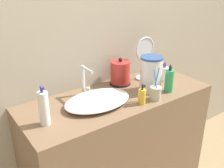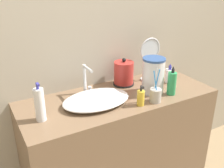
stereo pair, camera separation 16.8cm
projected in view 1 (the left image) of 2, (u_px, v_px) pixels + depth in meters
name	position (u px, v px, depth m)	size (l,w,h in m)	color
wall_back	(95.00, 22.00, 1.77)	(6.00, 0.04, 2.60)	#ADA38E
vanity_counter	(118.00, 148.00, 1.92)	(1.32, 0.51, 0.85)	brown
sink_basin	(98.00, 100.00, 1.63)	(0.44, 0.29, 0.05)	white
faucet	(85.00, 79.00, 1.72)	(0.06, 0.13, 0.20)	silver
electric_kettle	(120.00, 74.00, 1.90)	(0.15, 0.15, 0.20)	black
toothbrush_cup	(155.00, 93.00, 1.68)	(0.07, 0.07, 0.22)	#B7B2A8
lotion_bottle	(44.00, 108.00, 1.39)	(0.06, 0.06, 0.23)	white
shampoo_bottle	(169.00, 80.00, 1.78)	(0.06, 0.06, 0.20)	#2D9956
mouthwash_bottle	(142.00, 96.00, 1.63)	(0.05, 0.05, 0.13)	gold
hand_cream_bottle	(164.00, 73.00, 1.98)	(0.06, 0.06, 0.15)	white
vanity_mirror	(145.00, 56.00, 1.95)	(0.17, 0.12, 0.33)	silver
water_pitcher	(151.00, 74.00, 1.78)	(0.15, 0.15, 0.25)	silver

